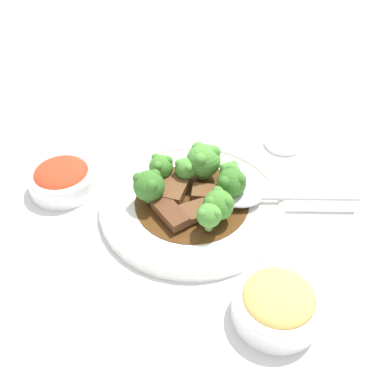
# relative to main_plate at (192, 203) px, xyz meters

# --- Properties ---
(ground_plane) EXTENTS (4.00, 4.00, 0.00)m
(ground_plane) POSITION_rel_main_plate_xyz_m (0.00, 0.00, -0.01)
(ground_plane) COLOR silver
(main_plate) EXTENTS (0.28, 0.28, 0.02)m
(main_plate) POSITION_rel_main_plate_xyz_m (0.00, 0.00, 0.00)
(main_plate) COLOR white
(main_plate) RESTS_ON ground_plane
(beef_strip_0) EXTENTS (0.07, 0.06, 0.01)m
(beef_strip_0) POSITION_rel_main_plate_xyz_m (-0.01, 0.03, 0.01)
(beef_strip_0) COLOR brown
(beef_strip_0) RESTS_ON main_plate
(beef_strip_1) EXTENTS (0.06, 0.03, 0.01)m
(beef_strip_1) POSITION_rel_main_plate_xyz_m (-0.03, -0.01, 0.02)
(beef_strip_1) COLOR brown
(beef_strip_1) RESTS_ON main_plate
(beef_strip_2) EXTENTS (0.05, 0.07, 0.02)m
(beef_strip_2) POSITION_rel_main_plate_xyz_m (0.03, -0.01, 0.02)
(beef_strip_2) COLOR brown
(beef_strip_2) RESTS_ON main_plate
(beef_strip_3) EXTENTS (0.06, 0.07, 0.01)m
(beef_strip_3) POSITION_rel_main_plate_xyz_m (0.03, 0.04, 0.02)
(beef_strip_3) COLOR #56331E
(beef_strip_3) RESTS_ON main_plate
(broccoli_floret_0) EXTENTS (0.05, 0.05, 0.05)m
(broccoli_floret_0) POSITION_rel_main_plate_xyz_m (0.06, 0.01, 0.04)
(broccoli_floret_0) COLOR #7FA84C
(broccoli_floret_0) RESTS_ON main_plate
(broccoli_floret_1) EXTENTS (0.04, 0.04, 0.04)m
(broccoli_floret_1) POSITION_rel_main_plate_xyz_m (-0.03, 0.06, 0.04)
(broccoli_floret_1) COLOR #7FA84C
(broccoli_floret_1) RESTS_ON main_plate
(broccoli_floret_2) EXTENTS (0.04, 0.04, 0.04)m
(broccoli_floret_2) POSITION_rel_main_plate_xyz_m (0.06, -0.04, 0.03)
(broccoli_floret_2) COLOR #7FA84C
(broccoli_floret_2) RESTS_ON main_plate
(broccoli_floret_3) EXTENTS (0.03, 0.03, 0.04)m
(broccoli_floret_3) POSITION_rel_main_plate_xyz_m (-0.05, -0.04, 0.04)
(broccoli_floret_3) COLOR #8EB756
(broccoli_floret_3) RESTS_ON main_plate
(broccoli_floret_4) EXTENTS (0.04, 0.04, 0.05)m
(broccoli_floret_4) POSITION_rel_main_plate_xyz_m (-0.06, -0.01, 0.04)
(broccoli_floret_4) COLOR #8EB756
(broccoli_floret_4) RESTS_ON main_plate
(broccoli_floret_5) EXTENTS (0.06, 0.06, 0.06)m
(broccoli_floret_5) POSITION_rel_main_plate_xyz_m (-0.01, -0.06, 0.04)
(broccoli_floret_5) COLOR #8EB756
(broccoli_floret_5) RESTS_ON main_plate
(broccoli_floret_6) EXTENTS (0.04, 0.04, 0.04)m
(broccoli_floret_6) POSITION_rel_main_plate_xyz_m (0.02, -0.04, 0.04)
(broccoli_floret_6) COLOR #8EB756
(broccoli_floret_6) RESTS_ON main_plate
(broccoli_floret_7) EXTENTS (0.05, 0.05, 0.05)m
(broccoli_floret_7) POSITION_rel_main_plate_xyz_m (-0.04, 0.03, 0.04)
(broccoli_floret_7) COLOR #8EB756
(broccoli_floret_7) RESTS_ON main_plate
(serving_spoon) EXTENTS (0.22, 0.06, 0.01)m
(serving_spoon) POSITION_rel_main_plate_xyz_m (-0.08, -0.01, 0.02)
(serving_spoon) COLOR #B7B7BC
(serving_spoon) RESTS_ON main_plate
(side_bowl_kimchi) EXTENTS (0.11, 0.11, 0.04)m
(side_bowl_kimchi) POSITION_rel_main_plate_xyz_m (0.21, -0.02, 0.01)
(side_bowl_kimchi) COLOR white
(side_bowl_kimchi) RESTS_ON ground_plane
(side_bowl_appetizer) EXTENTS (0.11, 0.11, 0.05)m
(side_bowl_appetizer) POSITION_rel_main_plate_xyz_m (-0.13, 0.17, 0.02)
(side_bowl_appetizer) COLOR white
(side_bowl_appetizer) RESTS_ON ground_plane
(sauce_dish) EXTENTS (0.07, 0.07, 0.01)m
(sauce_dish) POSITION_rel_main_plate_xyz_m (-0.14, -0.19, -0.00)
(sauce_dish) COLOR white
(sauce_dish) RESTS_ON ground_plane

